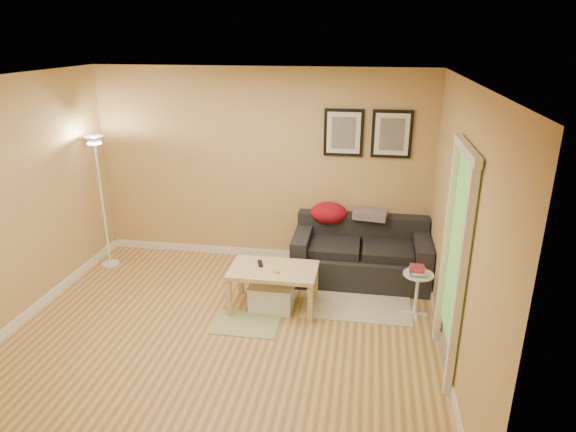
% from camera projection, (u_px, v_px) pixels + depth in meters
% --- Properties ---
extents(floor, '(4.50, 4.50, 0.00)m').
position_uv_depth(floor, '(224.00, 334.00, 5.29)').
color(floor, tan).
rests_on(floor, ground).
extents(ceiling, '(4.50, 4.50, 0.00)m').
position_uv_depth(ceiling, '(211.00, 80.00, 4.40)').
color(ceiling, white).
rests_on(ceiling, wall_back).
extents(wall_back, '(4.50, 0.00, 4.50)m').
position_uv_depth(wall_back, '(261.00, 167.00, 6.70)').
color(wall_back, tan).
rests_on(wall_back, ground).
extents(wall_front, '(4.50, 0.00, 4.50)m').
position_uv_depth(wall_front, '(120.00, 333.00, 2.99)').
color(wall_front, tan).
rests_on(wall_front, ground).
extents(wall_left, '(0.00, 4.00, 4.00)m').
position_uv_depth(wall_left, '(8.00, 206.00, 5.19)').
color(wall_left, tan).
rests_on(wall_left, ground).
extents(wall_right, '(0.00, 4.00, 4.00)m').
position_uv_depth(wall_right, '(459.00, 232.00, 4.51)').
color(wall_right, tan).
rests_on(wall_right, ground).
extents(baseboard_back, '(4.50, 0.02, 0.10)m').
position_uv_depth(baseboard_back, '(263.00, 253.00, 7.12)').
color(baseboard_back, white).
rests_on(baseboard_back, ground).
extents(baseboard_left, '(0.02, 4.00, 0.10)m').
position_uv_depth(baseboard_left, '(30.00, 312.00, 5.62)').
color(baseboard_left, white).
rests_on(baseboard_left, ground).
extents(baseboard_right, '(0.02, 4.00, 0.10)m').
position_uv_depth(baseboard_right, '(443.00, 350.00, 4.94)').
color(baseboard_right, white).
rests_on(baseboard_right, ground).
extents(sofa, '(1.70, 0.90, 0.75)m').
position_uv_depth(sofa, '(361.00, 251.00, 6.37)').
color(sofa, black).
rests_on(sofa, ground).
extents(red_throw, '(0.48, 0.36, 0.28)m').
position_uv_depth(red_throw, '(329.00, 213.00, 6.56)').
color(red_throw, maroon).
rests_on(red_throw, sofa).
extents(plaid_throw, '(0.45, 0.32, 0.10)m').
position_uv_depth(plaid_throw, '(370.00, 215.00, 6.48)').
color(plaid_throw, '#A3705F').
rests_on(plaid_throw, sofa).
extents(framed_print_left, '(0.50, 0.04, 0.60)m').
position_uv_depth(framed_print_left, '(344.00, 133.00, 6.34)').
color(framed_print_left, black).
rests_on(framed_print_left, wall_back).
extents(framed_print_right, '(0.50, 0.04, 0.60)m').
position_uv_depth(framed_print_right, '(392.00, 134.00, 6.25)').
color(framed_print_right, black).
rests_on(framed_print_right, wall_back).
extents(area_rug, '(1.25, 0.85, 0.01)m').
position_uv_depth(area_rug, '(356.00, 303.00, 5.89)').
color(area_rug, beige).
rests_on(area_rug, ground).
extents(green_runner, '(0.70, 0.50, 0.01)m').
position_uv_depth(green_runner, '(246.00, 324.00, 5.46)').
color(green_runner, '#668C4C').
rests_on(green_runner, ground).
extents(coffee_table, '(1.07, 0.76, 0.49)m').
position_uv_depth(coffee_table, '(273.00, 288.00, 5.73)').
color(coffee_table, '#D9BB84').
rests_on(coffee_table, ground).
extents(remote_control, '(0.10, 0.17, 0.02)m').
position_uv_depth(remote_control, '(260.00, 263.00, 5.74)').
color(remote_control, black).
rests_on(remote_control, coffee_table).
extents(tape_roll, '(0.07, 0.07, 0.03)m').
position_uv_depth(tape_roll, '(277.00, 271.00, 5.54)').
color(tape_roll, yellow).
rests_on(tape_roll, coffee_table).
extents(storage_bin, '(0.50, 0.37, 0.31)m').
position_uv_depth(storage_bin, '(272.00, 296.00, 5.73)').
color(storage_bin, white).
rests_on(storage_bin, ground).
extents(side_table, '(0.33, 0.33, 0.51)m').
position_uv_depth(side_table, '(416.00, 294.00, 5.58)').
color(side_table, white).
rests_on(side_table, ground).
extents(book_stack, '(0.19, 0.25, 0.07)m').
position_uv_depth(book_stack, '(418.00, 270.00, 5.48)').
color(book_stack, teal).
rests_on(book_stack, side_table).
extents(floor_lamp, '(0.23, 0.23, 1.78)m').
position_uv_depth(floor_lamp, '(103.00, 207.00, 6.58)').
color(floor_lamp, white).
rests_on(floor_lamp, ground).
extents(doorway, '(0.12, 1.01, 2.13)m').
position_uv_depth(doorway, '(452.00, 267.00, 4.47)').
color(doorway, white).
rests_on(doorway, ground).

